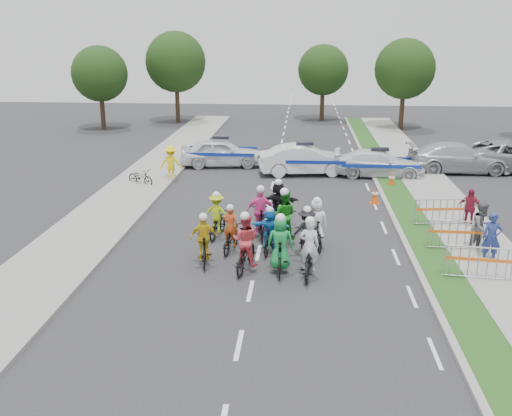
# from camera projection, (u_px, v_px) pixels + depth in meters

# --- Properties ---
(ground) EXTENTS (90.00, 90.00, 0.00)m
(ground) POSITION_uv_depth(u_px,v_px,m) (250.00, 291.00, 16.50)
(ground) COLOR #28282B
(ground) RESTS_ON ground
(curb_right) EXTENTS (0.20, 60.00, 0.12)m
(curb_right) POSITION_uv_depth(u_px,v_px,m) (401.00, 235.00, 20.85)
(curb_right) COLOR gray
(curb_right) RESTS_ON ground
(grass_strip) EXTENTS (1.20, 60.00, 0.11)m
(grass_strip) POSITION_uv_depth(u_px,v_px,m) (421.00, 236.00, 20.79)
(grass_strip) COLOR #234215
(grass_strip) RESTS_ON ground
(sidewalk_right) EXTENTS (2.40, 60.00, 0.13)m
(sidewalk_right) POSITION_uv_depth(u_px,v_px,m) (471.00, 237.00, 20.65)
(sidewalk_right) COLOR gray
(sidewalk_right) RESTS_ON ground
(sidewalk_left) EXTENTS (3.00, 60.00, 0.13)m
(sidewalk_left) POSITION_uv_depth(u_px,v_px,m) (93.00, 227.00, 21.75)
(sidewalk_left) COLOR gray
(sidewalk_left) RESTS_ON ground
(rider_0) EXTENTS (0.84, 1.96, 1.94)m
(rider_0) POSITION_uv_depth(u_px,v_px,m) (309.00, 256.00, 17.35)
(rider_0) COLOR black
(rider_0) RESTS_ON ground
(rider_1) EXTENTS (0.83, 1.87, 1.96)m
(rider_1) POSITION_uv_depth(u_px,v_px,m) (280.00, 250.00, 17.56)
(rider_1) COLOR black
(rider_1) RESTS_ON ground
(rider_2) EXTENTS (0.99, 1.99, 1.95)m
(rider_2) POSITION_uv_depth(u_px,v_px,m) (245.00, 248.00, 17.77)
(rider_2) COLOR black
(rider_2) RESTS_ON ground
(rider_3) EXTENTS (0.93, 1.74, 1.77)m
(rider_3) POSITION_uv_depth(u_px,v_px,m) (204.00, 245.00, 18.18)
(rider_3) COLOR black
(rider_3) RESTS_ON ground
(rider_4) EXTENTS (1.11, 1.89, 1.83)m
(rider_4) POSITION_uv_depth(u_px,v_px,m) (306.00, 238.00, 18.70)
(rider_4) COLOR black
(rider_4) RESTS_ON ground
(rider_5) EXTENTS (1.38, 1.64, 1.67)m
(rider_5) POSITION_uv_depth(u_px,v_px,m) (270.00, 233.00, 19.16)
(rider_5) COLOR black
(rider_5) RESTS_ON ground
(rider_6) EXTENTS (0.84, 1.73, 1.69)m
(rider_6) POSITION_uv_depth(u_px,v_px,m) (231.00, 235.00, 19.39)
(rider_6) COLOR black
(rider_6) RESTS_ON ground
(rider_7) EXTENTS (0.86, 1.83, 1.86)m
(rider_7) POSITION_uv_depth(u_px,v_px,m) (316.00, 228.00, 19.62)
(rider_7) COLOR black
(rider_7) RESTS_ON ground
(rider_8) EXTENTS (0.97, 2.09, 2.05)m
(rider_8) POSITION_uv_depth(u_px,v_px,m) (284.00, 223.00, 20.06)
(rider_8) COLOR black
(rider_8) RESTS_ON ground
(rider_9) EXTENTS (1.06, 1.96, 2.00)m
(rider_9) POSITION_uv_depth(u_px,v_px,m) (261.00, 218.00, 20.58)
(rider_9) COLOR black
(rider_9) RESTS_ON ground
(rider_10) EXTENTS (1.05, 1.78, 1.74)m
(rider_10) POSITION_uv_depth(u_px,v_px,m) (217.00, 219.00, 20.69)
(rider_10) COLOR black
(rider_10) RESTS_ON ground
(rider_11) EXTENTS (1.58, 1.89, 1.96)m
(rider_11) POSITION_uv_depth(u_px,v_px,m) (278.00, 208.00, 21.57)
(rider_11) COLOR black
(rider_11) RESTS_ON ground
(police_car_0) EXTENTS (4.74, 2.40, 1.55)m
(police_car_0) POSITION_uv_depth(u_px,v_px,m) (221.00, 153.00, 31.73)
(police_car_0) COLOR white
(police_car_0) RESTS_ON ground
(police_car_1) EXTENTS (4.94, 2.35, 1.56)m
(police_car_1) POSITION_uv_depth(u_px,v_px,m) (304.00, 160.00, 29.88)
(police_car_1) COLOR white
(police_car_1) RESTS_ON ground
(police_car_2) EXTENTS (4.80, 2.27, 1.35)m
(police_car_2) POSITION_uv_depth(u_px,v_px,m) (379.00, 164.00, 29.50)
(police_car_2) COLOR white
(police_car_2) RESTS_ON ground
(civilian_sedan) EXTENTS (5.45, 2.39, 1.56)m
(civilian_sedan) POSITION_uv_depth(u_px,v_px,m) (458.00, 158.00, 30.37)
(civilian_sedan) COLOR #B3B3B8
(civilian_sedan) RESTS_ON ground
(spectator_0) EXTENTS (0.68, 0.52, 1.66)m
(spectator_0) POSITION_uv_depth(u_px,v_px,m) (492.00, 238.00, 18.38)
(spectator_0) COLOR navy
(spectator_0) RESTS_ON ground
(spectator_1) EXTENTS (1.09, 1.03, 1.79)m
(spectator_1) POSITION_uv_depth(u_px,v_px,m) (482.00, 227.00, 19.18)
(spectator_1) COLOR slate
(spectator_1) RESTS_ON ground
(spectator_2) EXTENTS (0.97, 0.68, 1.53)m
(spectator_2) POSITION_uv_depth(u_px,v_px,m) (469.00, 208.00, 21.72)
(spectator_2) COLOR maroon
(spectator_2) RESTS_ON ground
(marshal_hiviz) EXTENTS (1.18, 0.72, 1.77)m
(marshal_hiviz) POSITION_uv_depth(u_px,v_px,m) (171.00, 163.00, 28.65)
(marshal_hiviz) COLOR yellow
(marshal_hiviz) RESTS_ON ground
(barrier_0) EXTENTS (2.04, 0.73, 1.12)m
(barrier_0) POSITION_uv_depth(u_px,v_px,m) (478.00, 264.00, 16.95)
(barrier_0) COLOR #A5A8AD
(barrier_0) RESTS_ON ground
(barrier_1) EXTENTS (2.02, 0.56, 1.12)m
(barrier_1) POSITION_uv_depth(u_px,v_px,m) (457.00, 236.00, 19.28)
(barrier_1) COLOR #A5A8AD
(barrier_1) RESTS_ON ground
(barrier_2) EXTENTS (2.05, 0.75, 1.12)m
(barrier_2) POSITION_uv_depth(u_px,v_px,m) (440.00, 213.00, 21.78)
(barrier_2) COLOR #A5A8AD
(barrier_2) RESTS_ON ground
(cone_0) EXTENTS (0.40, 0.40, 0.70)m
(cone_0) POSITION_uv_depth(u_px,v_px,m) (375.00, 196.00, 24.88)
(cone_0) COLOR #F24C0C
(cone_0) RESTS_ON ground
(cone_1) EXTENTS (0.40, 0.40, 0.70)m
(cone_1) POSITION_uv_depth(u_px,v_px,m) (392.00, 180.00, 27.61)
(cone_1) COLOR #F24C0C
(cone_1) RESTS_ON ground
(parked_bike) EXTENTS (1.63, 1.23, 0.82)m
(parked_bike) POSITION_uv_depth(u_px,v_px,m) (141.00, 177.00, 27.84)
(parked_bike) COLOR black
(parked_bike) RESTS_ON ground
(tree_0) EXTENTS (4.20, 4.20, 6.30)m
(tree_0) POSITION_uv_depth(u_px,v_px,m) (100.00, 74.00, 43.03)
(tree_0) COLOR #382619
(tree_0) RESTS_ON ground
(tree_1) EXTENTS (4.55, 4.55, 6.82)m
(tree_1) POSITION_uv_depth(u_px,v_px,m) (405.00, 69.00, 43.04)
(tree_1) COLOR #382619
(tree_1) RESTS_ON ground
(tree_3) EXTENTS (4.90, 4.90, 7.35)m
(tree_3) POSITION_uv_depth(u_px,v_px,m) (176.00, 62.00, 46.25)
(tree_3) COLOR #382619
(tree_3) RESTS_ON ground
(tree_4) EXTENTS (4.20, 4.20, 6.30)m
(tree_4) POSITION_uv_depth(u_px,v_px,m) (323.00, 70.00, 47.42)
(tree_4) COLOR #382619
(tree_4) RESTS_ON ground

